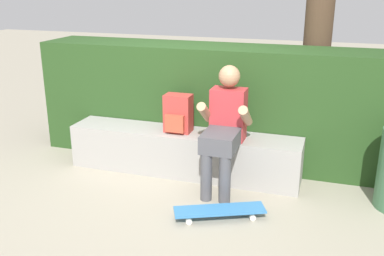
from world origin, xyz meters
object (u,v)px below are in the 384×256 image
at_px(skateboard_near_person, 220,210).
at_px(backpack_on_bench, 178,114).
at_px(person_skater, 225,125).
at_px(bench_main, 184,152).

relative_size(skateboard_near_person, backpack_on_bench, 2.02).
height_order(person_skater, backpack_on_bench, person_skater).
distance_m(bench_main, skateboard_near_person, 1.05).
relative_size(person_skater, skateboard_near_person, 1.50).
bearing_deg(person_skater, bench_main, 156.87).
height_order(person_skater, skateboard_near_person, person_skater).
bearing_deg(backpack_on_bench, bench_main, 9.66).
bearing_deg(skateboard_near_person, backpack_on_bench, 129.58).
distance_m(person_skater, backpack_on_bench, 0.59).
bearing_deg(skateboard_near_person, bench_main, 126.88).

